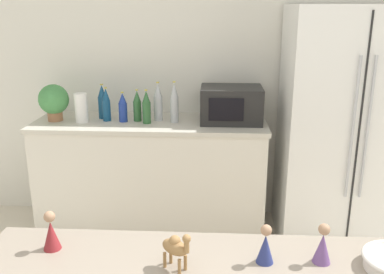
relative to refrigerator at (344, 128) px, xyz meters
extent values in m
cube|color=silver|center=(-1.01, 0.39, 0.36)|extent=(8.00, 0.06, 2.55)
cube|color=silver|center=(-1.52, 0.06, -0.47)|extent=(1.83, 0.60, 0.90)
cube|color=beige|center=(-1.52, 0.06, 0.00)|extent=(1.86, 0.63, 0.03)
cube|color=white|center=(0.00, 0.00, 0.00)|extent=(0.94, 0.68, 1.83)
cube|color=black|center=(0.00, -0.34, 0.00)|extent=(0.01, 0.01, 1.76)
cylinder|color=#B2B5BA|center=(-0.05, -0.36, 0.09)|extent=(0.02, 0.02, 1.01)
cylinder|color=#B2B5BA|center=(0.05, -0.36, 0.09)|extent=(0.02, 0.02, 1.01)
cube|color=gray|center=(-0.88, -1.91, -0.01)|extent=(1.97, 0.45, 0.03)
cylinder|color=#9E6B47|center=(-2.29, 0.03, 0.06)|extent=(0.12, 0.12, 0.08)
sphere|color=#478E4C|center=(-2.29, 0.03, 0.19)|extent=(0.24, 0.24, 0.24)
cylinder|color=white|center=(-2.06, 0.00, 0.13)|extent=(0.10, 0.10, 0.23)
cube|color=black|center=(-0.87, 0.08, 0.16)|extent=(0.48, 0.36, 0.28)
cube|color=black|center=(-0.92, -0.10, 0.16)|extent=(0.26, 0.01, 0.17)
cylinder|color=navy|center=(-1.73, 0.03, 0.09)|extent=(0.07, 0.07, 0.15)
cone|color=navy|center=(-1.73, 0.03, 0.21)|extent=(0.06, 0.06, 0.08)
cylinder|color=gold|center=(-1.73, 0.03, 0.26)|extent=(0.02, 0.02, 0.01)
cylinder|color=#2D6033|center=(-1.62, 0.06, 0.10)|extent=(0.06, 0.06, 0.16)
cone|color=#2D6033|center=(-1.62, 0.06, 0.22)|extent=(0.06, 0.06, 0.09)
cylinder|color=gold|center=(-1.62, 0.06, 0.27)|extent=(0.02, 0.02, 0.01)
cylinder|color=navy|center=(-1.92, 0.13, 0.11)|extent=(0.07, 0.07, 0.18)
cone|color=navy|center=(-1.92, 0.13, 0.25)|extent=(0.07, 0.07, 0.10)
cylinder|color=gold|center=(-1.92, 0.13, 0.30)|extent=(0.02, 0.02, 0.01)
cylinder|color=navy|center=(-1.87, 0.05, 0.10)|extent=(0.06, 0.06, 0.17)
cone|color=navy|center=(-1.87, 0.05, 0.24)|extent=(0.06, 0.06, 0.10)
cylinder|color=gold|center=(-1.87, 0.05, 0.29)|extent=(0.02, 0.02, 0.01)
cylinder|color=#2D6033|center=(-1.53, -0.01, 0.10)|extent=(0.07, 0.07, 0.17)
cone|color=#2D6033|center=(-1.53, -0.01, 0.23)|extent=(0.06, 0.06, 0.09)
cylinder|color=gold|center=(-1.53, -0.01, 0.28)|extent=(0.02, 0.02, 0.01)
cylinder|color=#B2B7BC|center=(-1.32, 0.03, 0.12)|extent=(0.07, 0.07, 0.20)
cone|color=#B2B7BC|center=(-1.32, 0.03, 0.28)|extent=(0.06, 0.06, 0.11)
cylinder|color=gold|center=(-1.32, 0.03, 0.34)|extent=(0.02, 0.02, 0.01)
cylinder|color=#B2B7BC|center=(-1.46, 0.09, 0.12)|extent=(0.07, 0.07, 0.19)
cone|color=#B2B7BC|center=(-1.46, 0.09, 0.27)|extent=(0.07, 0.07, 0.11)
cylinder|color=gold|center=(-1.46, 0.09, 0.33)|extent=(0.02, 0.02, 0.01)
ellipsoid|color=olive|center=(-1.13, -1.93, 0.09)|extent=(0.12, 0.11, 0.05)
sphere|color=olive|center=(-1.13, -1.93, 0.12)|extent=(0.04, 0.04, 0.04)
cylinder|color=olive|center=(-1.09, -1.97, 0.12)|extent=(0.02, 0.02, 0.05)
sphere|color=olive|center=(-1.09, -1.97, 0.15)|extent=(0.03, 0.03, 0.03)
cylinder|color=olive|center=(-1.09, -1.94, 0.04)|extent=(0.01, 0.01, 0.06)
cylinder|color=olive|center=(-1.11, -1.97, 0.04)|extent=(0.01, 0.01, 0.06)
cylinder|color=olive|center=(-1.15, -1.90, 0.04)|extent=(0.01, 0.01, 0.06)
cylinder|color=olive|center=(-1.17, -1.93, 0.04)|extent=(0.01, 0.01, 0.06)
cone|color=maroon|center=(-1.61, -1.83, 0.07)|extent=(0.07, 0.07, 0.11)
sphere|color=#A37A5B|center=(-1.61, -1.83, 0.15)|extent=(0.04, 0.04, 0.04)
cone|color=#6B4784|center=(-0.60, -1.87, 0.07)|extent=(0.07, 0.07, 0.11)
sphere|color=#A37A5B|center=(-0.60, -1.87, 0.14)|extent=(0.04, 0.04, 0.04)
cone|color=navy|center=(-0.81, -1.88, 0.06)|extent=(0.06, 0.06, 0.11)
sphere|color=#A37A5B|center=(-0.81, -1.88, 0.14)|extent=(0.04, 0.04, 0.04)
camera|label=1|loc=(-1.00, -3.24, 0.90)|focal=40.00mm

